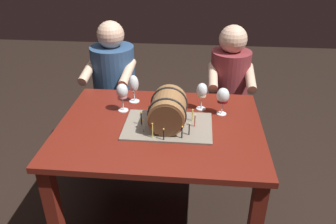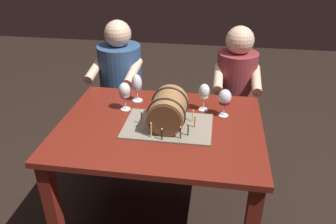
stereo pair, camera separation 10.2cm
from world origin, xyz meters
name	(u,v)px [view 1 (the left image)]	position (x,y,z in m)	size (l,w,h in m)	color
ground_plane	(161,217)	(0.00, 0.00, 0.00)	(8.00, 8.00, 0.00)	black
dining_table	(160,141)	(0.00, 0.00, 0.63)	(1.21, 0.93, 0.75)	maroon
barrel_cake	(168,112)	(0.05, -0.02, 0.85)	(0.51, 0.34, 0.23)	gray
wine_glass_red	(223,97)	(0.37, 0.17, 0.87)	(0.08, 0.08, 0.18)	white
wine_glass_rose	(122,92)	(-0.25, 0.16, 0.88)	(0.07, 0.07, 0.19)	white
wine_glass_white	(202,91)	(0.24, 0.23, 0.87)	(0.07, 0.07, 0.18)	white
wine_glass_empty	(134,84)	(-0.21, 0.29, 0.88)	(0.07, 0.07, 0.19)	white
person_seated_left	(115,96)	(-0.46, 0.77, 0.55)	(0.40, 0.48, 1.17)	#1B2D46
person_seated_right	(227,103)	(0.46, 0.77, 0.52)	(0.34, 0.45, 1.16)	#4C1B1E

